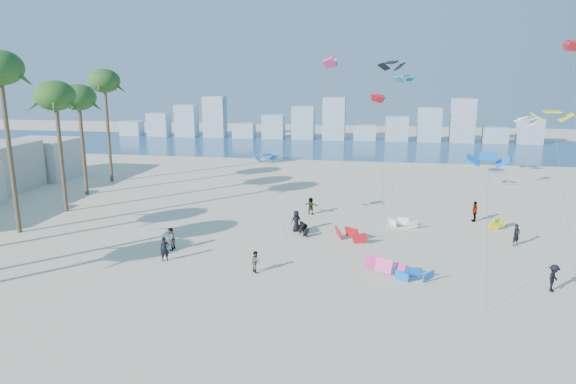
# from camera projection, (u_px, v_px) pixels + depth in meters

# --- Properties ---
(ground) EXTENTS (220.00, 220.00, 0.00)m
(ground) POSITION_uv_depth(u_px,v_px,m) (179.00, 347.00, 26.46)
(ground) COLOR beige
(ground) RESTS_ON ground
(ocean) EXTENTS (220.00, 220.00, 0.00)m
(ocean) POSITION_uv_depth(u_px,v_px,m) (322.00, 146.00, 95.59)
(ocean) COLOR navy
(ocean) RESTS_ON ground
(kitesurfer_near) EXTENTS (0.79, 0.70, 1.83)m
(kitesurfer_near) POSITION_uv_depth(u_px,v_px,m) (165.00, 249.00, 38.14)
(kitesurfer_near) COLOR black
(kitesurfer_near) RESTS_ON ground
(kitesurfer_mid) EXTENTS (0.91, 0.94, 1.52)m
(kitesurfer_mid) POSITION_uv_depth(u_px,v_px,m) (256.00, 261.00, 36.11)
(kitesurfer_mid) COLOR gray
(kitesurfer_mid) RESTS_ON ground
(kitesurfers_far) EXTENTS (27.88, 16.86, 1.91)m
(kitesurfers_far) POSITION_uv_depth(u_px,v_px,m) (373.00, 229.00, 42.88)
(kitesurfers_far) COLOR black
(kitesurfers_far) RESTS_ON ground
(grounded_kites) EXTENTS (18.87, 15.26, 1.01)m
(grounded_kites) POSITION_uv_depth(u_px,v_px,m) (387.00, 242.00, 41.09)
(grounded_kites) COLOR black
(grounded_kites) RESTS_ON ground
(flying_kites) EXTENTS (31.42, 29.73, 16.96)m
(flying_kites) POSITION_uv_depth(u_px,v_px,m) (451.00, 89.00, 46.06)
(flying_kites) COLOR blue
(flying_kites) RESTS_ON ground
(distant_skyline) EXTENTS (85.00, 3.00, 8.40)m
(distant_skyline) POSITION_uv_depth(u_px,v_px,m) (321.00, 124.00, 104.67)
(distant_skyline) COLOR #9EADBF
(distant_skyline) RESTS_ON ground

